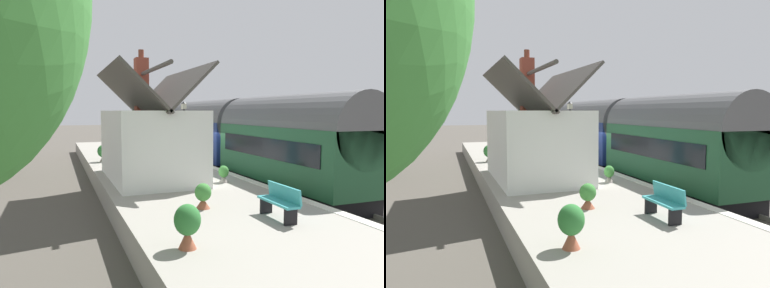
% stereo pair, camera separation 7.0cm
% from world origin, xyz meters
% --- Properties ---
extents(ground_plane, '(160.00, 160.00, 0.00)m').
position_xyz_m(ground_plane, '(0.00, 0.00, 0.00)').
color(ground_plane, '#4C473F').
extents(platform, '(32.00, 5.86, 0.83)m').
position_xyz_m(platform, '(0.00, 3.93, 0.42)').
color(platform, gray).
rests_on(platform, ground).
extents(platform_edge_coping, '(32.00, 0.36, 0.02)m').
position_xyz_m(platform_edge_coping, '(0.00, 1.18, 0.84)').
color(platform_edge_coping, beige).
rests_on(platform_edge_coping, platform).
extents(rail_near, '(52.00, 0.08, 0.14)m').
position_xyz_m(rail_near, '(0.00, -1.62, 0.07)').
color(rail_near, gray).
rests_on(rail_near, ground).
extents(rail_far, '(52.00, 0.08, 0.14)m').
position_xyz_m(rail_far, '(0.00, -0.18, 0.07)').
color(rail_far, gray).
rests_on(rail_far, ground).
extents(train, '(18.63, 2.73, 4.32)m').
position_xyz_m(train, '(0.33, -0.90, 2.22)').
color(train, black).
rests_on(train, ground).
extents(station_building, '(6.16, 3.49, 5.47)m').
position_xyz_m(station_building, '(-3.13, 4.83, 2.41)').
color(station_building, white).
rests_on(station_building, platform).
extents(bench_mid_platform, '(1.42, 0.49, 0.88)m').
position_xyz_m(bench_mid_platform, '(4.58, 3.32, 1.31)').
color(bench_mid_platform, teal).
rests_on(bench_mid_platform, platform).
extents(bench_near_building, '(1.40, 0.44, 0.88)m').
position_xyz_m(bench_near_building, '(10.28, 3.00, 1.31)').
color(bench_near_building, teal).
rests_on(bench_near_building, platform).
extents(bench_by_lamp, '(1.41, 0.47, 0.88)m').
position_xyz_m(bench_by_lamp, '(6.42, 3.14, 1.31)').
color(bench_by_lamp, teal).
rests_on(bench_by_lamp, platform).
extents(bench_platform_end, '(1.40, 0.44, 0.88)m').
position_xyz_m(bench_platform_end, '(-9.88, 3.04, 1.31)').
color(bench_platform_end, teal).
rests_on(bench_platform_end, platform).
extents(planter_bench_right, '(0.56, 0.56, 0.92)m').
position_xyz_m(planter_bench_right, '(-10.98, 5.99, 1.34)').
color(planter_bench_right, '#9E5138').
rests_on(planter_bench_right, platform).
extents(planter_edge_near, '(0.63, 0.63, 0.85)m').
position_xyz_m(planter_edge_near, '(5.08, 4.72, 1.31)').
color(planter_edge_near, '#9E5138').
rests_on(planter_edge_near, platform).
extents(planter_bench_left, '(0.65, 0.65, 0.96)m').
position_xyz_m(planter_bench_left, '(2.58, 6.03, 1.34)').
color(planter_bench_left, gray).
rests_on(planter_bench_left, platform).
extents(planter_corner_building, '(0.48, 0.48, 0.73)m').
position_xyz_m(planter_corner_building, '(-8.25, 4.53, 1.20)').
color(planter_corner_building, '#9E5138').
rests_on(planter_corner_building, platform).
extents(planter_under_sign, '(0.49, 0.49, 0.71)m').
position_xyz_m(planter_under_sign, '(11.05, 4.61, 1.22)').
color(planter_under_sign, black).
rests_on(planter_under_sign, platform).
extents(planter_edge_far, '(0.41, 0.41, 0.66)m').
position_xyz_m(planter_edge_far, '(-4.96, 2.32, 1.17)').
color(planter_edge_far, gray).
rests_on(planter_edge_far, platform).
extents(planter_by_door, '(0.51, 0.51, 0.75)m').
position_xyz_m(planter_by_door, '(7.33, 4.70, 1.20)').
color(planter_by_door, black).
rests_on(planter_by_door, platform).
extents(lamp_post_platform, '(0.32, 0.50, 3.35)m').
position_xyz_m(lamp_post_platform, '(1.89, 1.58, 3.20)').
color(lamp_post_platform, black).
rests_on(lamp_post_platform, platform).
extents(station_sign_board, '(0.96, 0.06, 1.57)m').
position_xyz_m(station_sign_board, '(8.33, 1.90, 2.02)').
color(station_sign_board, black).
rests_on(station_sign_board, platform).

